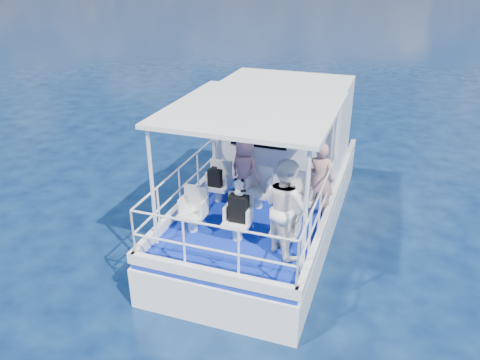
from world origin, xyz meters
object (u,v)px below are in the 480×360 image
Objects in this scene: passenger_port_fwd at (245,170)px; passenger_stbd_aft at (285,207)px; backpack_center at (239,208)px; panda at (239,187)px.

passenger_port_fwd is 2.03m from passenger_stbd_aft.
backpack_center is (-0.88, 0.11, -0.25)m from passenger_stbd_aft.
passenger_port_fwd is 2.82× the size of backpack_center.
passenger_port_fwd is at bearing -11.70° from passenger_stbd_aft.
panda is at bearing 30.97° from passenger_stbd_aft.
passenger_stbd_aft is at bearing -8.41° from panda.
backpack_center is at bearing 32.19° from passenger_stbd_aft.
passenger_stbd_aft is 3.43× the size of backpack_center.
passenger_port_fwd is 0.82× the size of passenger_stbd_aft.
panda is (-0.00, 0.02, 0.42)m from backpack_center.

